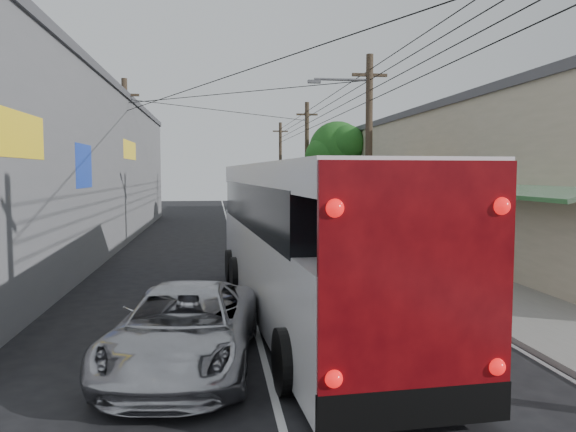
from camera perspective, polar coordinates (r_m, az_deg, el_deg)
name	(u,v)px	position (r m, az deg, el deg)	size (l,w,h in m)	color
ground	(271,385)	(9.35, -1.75, -16.80)	(120.00, 120.00, 0.00)	black
sidewalk	(356,236)	(29.79, 6.89, -2.03)	(3.00, 80.00, 0.12)	slate
building_right	(424,177)	(32.89, 13.69, 3.88)	(7.09, 40.00, 6.25)	beige
building_left	(44,167)	(27.75, -23.52, 4.60)	(7.20, 36.00, 7.25)	slate
utility_poles	(292,158)	(29.29, 0.37, 5.87)	(11.80, 45.28, 8.00)	#473828
street_tree	(338,152)	(35.57, 5.13, 6.47)	(4.40, 4.00, 6.60)	#3F2B19
coach_bus	(304,239)	(13.03, 1.66, -2.32)	(3.51, 12.58, 3.59)	white
jeepney	(185,328)	(10.06, -10.46, -11.15)	(2.31, 5.02, 1.39)	#B5B5BC
parked_suv	(349,234)	(23.15, 6.23, -1.80)	(2.49, 6.13, 1.78)	#96969D
parked_car_mid	(311,220)	(32.08, 2.37, -0.42)	(1.62, 4.03, 1.37)	#222227
parked_car_far	(285,212)	(38.47, -0.29, 0.36)	(1.41, 4.05, 1.34)	#222227
pedestrian_near	(419,229)	(24.09, 13.14, -1.33)	(0.66, 0.43, 1.80)	#C76984
pedestrian_far	(377,226)	(27.35, 9.07, -1.00)	(0.69, 0.54, 1.42)	#8C9ECC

